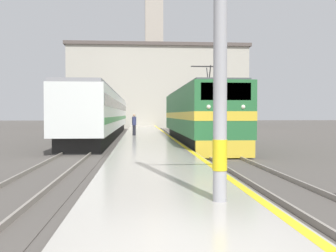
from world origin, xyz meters
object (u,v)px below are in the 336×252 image
(catenary_mast, at_px, (225,5))
(person_on_platform, at_px, (134,124))
(passenger_train, at_px, (104,114))
(locomotive_train, at_px, (197,116))
(clock_tower, at_px, (154,40))

(catenary_mast, height_order, person_on_platform, catenary_mast)
(passenger_train, bearing_deg, locomotive_train, -54.33)
(catenary_mast, relative_size, clock_tower, 0.26)
(locomotive_train, distance_m, catenary_mast, 19.33)
(catenary_mast, bearing_deg, clock_tower, 88.98)
(person_on_platform, bearing_deg, passenger_train, 119.36)
(passenger_train, relative_size, clock_tower, 1.14)
(locomotive_train, relative_size, passenger_train, 0.53)
(clock_tower, bearing_deg, catenary_mast, -91.02)
(catenary_mast, xyz_separation_m, clock_tower, (1.13, 63.26, 11.32))
(catenary_mast, xyz_separation_m, person_on_platform, (-2.01, 24.02, -2.87))
(passenger_train, relative_size, person_on_platform, 19.77)
(passenger_train, xyz_separation_m, person_on_platform, (2.81, -5.00, -0.80))
(locomotive_train, relative_size, clock_tower, 0.61)
(catenary_mast, relative_size, person_on_platform, 4.43)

